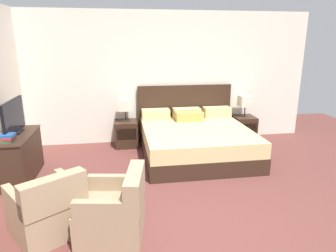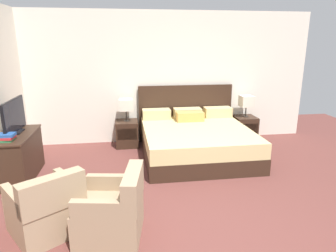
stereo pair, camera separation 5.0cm
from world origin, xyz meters
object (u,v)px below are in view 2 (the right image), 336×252
(book_small_top, at_px, (6,135))
(armchair_by_window, at_px, (47,210))
(book_blue_cover, at_px, (7,137))
(book_red_cover, at_px, (6,140))
(bed, at_px, (195,139))
(dresser, at_px, (17,156))
(armchair_companion, at_px, (113,211))
(nightstand_right, at_px, (245,128))
(table_lamp_left, at_px, (126,105))
(table_lamp_right, at_px, (246,101))
(tv, at_px, (14,117))
(nightstand_left, at_px, (127,133))

(book_small_top, xyz_separation_m, armchair_by_window, (0.77, -1.23, -0.52))
(book_blue_cover, bearing_deg, book_red_cover, 180.00)
(bed, height_order, dresser, bed)
(dresser, height_order, book_small_top, book_small_top)
(armchair_companion, bearing_deg, nightstand_right, 47.46)
(table_lamp_left, xyz_separation_m, book_blue_cover, (-1.70, -1.60, -0.09))
(table_lamp_left, distance_m, book_blue_cover, 2.34)
(book_blue_cover, relative_size, armchair_by_window, 0.21)
(dresser, distance_m, armchair_by_window, 1.75)
(dresser, height_order, armchair_by_window, armchair_by_window)
(bed, bearing_deg, table_lamp_right, 29.46)
(book_red_cover, bearing_deg, book_blue_cover, 0.00)
(table_lamp_right, xyz_separation_m, dresser, (-4.25, -1.28, -0.49))
(bed, height_order, armchair_companion, bed)
(book_red_cover, distance_m, armchair_companion, 2.10)
(bed, distance_m, book_small_top, 3.14)
(book_blue_cover, bearing_deg, table_lamp_right, 20.76)
(dresser, distance_m, armchair_companion, 2.28)
(tv, distance_m, armchair_companion, 2.45)
(tv, xyz_separation_m, book_red_cover, (-0.01, -0.42, -0.23))
(table_lamp_left, bearing_deg, book_small_top, -136.63)
(table_lamp_right, relative_size, armchair_companion, 0.57)
(book_small_top, height_order, armchair_companion, book_small_top)
(table_lamp_right, relative_size, armchair_by_window, 0.47)
(nightstand_right, distance_m, book_red_cover, 4.57)
(tv, bearing_deg, book_blue_cover, -88.27)
(bed, xyz_separation_m, table_lamp_left, (-1.27, 0.72, 0.55))
(nightstand_right, height_order, armchair_companion, armchair_companion)
(table_lamp_right, distance_m, book_red_cover, 4.55)
(nightstand_left, height_order, nightstand_right, same)
(table_lamp_left, bearing_deg, dresser, -143.23)
(book_small_top, bearing_deg, table_lamp_left, 43.37)
(tv, height_order, book_blue_cover, tv)
(armchair_by_window, bearing_deg, book_blue_cover, 122.14)
(book_red_cover, distance_m, armchair_by_window, 1.53)
(table_lamp_right, distance_m, armchair_by_window, 4.51)
(book_blue_cover, distance_m, armchair_by_window, 1.53)
(book_red_cover, relative_size, armchair_companion, 0.26)
(nightstand_left, distance_m, tv, 2.19)
(table_lamp_left, distance_m, book_small_top, 2.34)
(nightstand_right, relative_size, dresser, 0.48)
(nightstand_right, relative_size, table_lamp_left, 1.16)
(bed, xyz_separation_m, table_lamp_right, (1.27, 0.72, 0.55))
(armchair_companion, bearing_deg, book_red_cover, 138.05)
(dresser, bearing_deg, nightstand_right, 16.75)
(dresser, bearing_deg, book_small_top, -87.52)
(dresser, xyz_separation_m, armchair_companion, (1.52, -1.70, -0.09))
(tv, bearing_deg, bed, 8.88)
(nightstand_right, distance_m, tv, 4.46)
(table_lamp_right, height_order, tv, tv)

